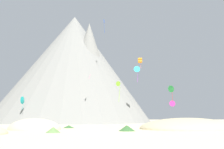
% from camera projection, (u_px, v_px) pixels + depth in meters
% --- Properties ---
extents(ground_plane, '(400.00, 400.00, 0.00)m').
position_uv_depth(ground_plane, '(112.00, 134.00, 31.76)').
color(ground_plane, beige).
extents(dune_foreground_left, '(14.18, 14.99, 4.05)m').
position_uv_depth(dune_foreground_left, '(34.00, 130.00, 42.31)').
color(dune_foreground_left, beige).
rests_on(dune_foreground_left, ground_plane).
extents(dune_foreground_right, '(26.76, 26.11, 4.18)m').
position_uv_depth(dune_foreground_right, '(187.00, 129.00, 45.95)').
color(dune_foreground_right, '#CCBA8E').
rests_on(dune_foreground_right, ground_plane).
extents(bush_low_patch, '(2.16, 2.16, 0.81)m').
position_uv_depth(bush_low_patch, '(53.00, 130.00, 33.85)').
color(bush_low_patch, '#668C4C').
rests_on(bush_low_patch, ground_plane).
extents(bush_near_right, '(3.21, 3.21, 0.59)m').
position_uv_depth(bush_near_right, '(69.00, 127.00, 48.20)').
color(bush_near_right, '#386633').
rests_on(bush_near_right, ground_plane).
extents(bush_scatter_east, '(1.93, 1.93, 0.53)m').
position_uv_depth(bush_scatter_east, '(39.00, 127.00, 47.50)').
color(bush_scatter_east, '#668C4C').
rests_on(bush_scatter_east, ground_plane).
extents(bush_far_right, '(3.83, 3.83, 0.94)m').
position_uv_depth(bush_far_right, '(127.00, 128.00, 37.76)').
color(bush_far_right, '#386633').
rests_on(bush_far_right, ground_plane).
extents(rock_massif, '(97.78, 97.78, 50.21)m').
position_uv_depth(rock_massif, '(75.00, 68.00, 108.27)').
color(rock_massif, gray).
rests_on(rock_massif, ground_plane).
extents(kite_blue_high, '(0.51, 1.08, 5.36)m').
position_uv_depth(kite_blue_high, '(104.00, 23.00, 89.28)').
color(kite_blue_high, blue).
extents(kite_lime_low, '(1.25, 1.00, 5.12)m').
position_uv_depth(kite_lime_low, '(118.00, 84.00, 58.32)').
color(kite_lime_low, '#8CD133').
extents(kite_teal_low, '(0.90, 2.45, 4.23)m').
position_uv_depth(kite_teal_low, '(23.00, 100.00, 74.07)').
color(kite_teal_low, teal).
extents(kite_magenta_low, '(2.09, 0.58, 2.07)m').
position_uv_depth(kite_magenta_low, '(172.00, 104.00, 81.61)').
color(kite_magenta_low, '#D1339E').
extents(kite_orange_mid, '(1.56, 1.65, 3.67)m').
position_uv_depth(kite_orange_mid, '(140.00, 60.00, 80.55)').
color(kite_orange_mid, orange).
extents(kite_pink_mid, '(0.72, 1.19, 1.63)m').
position_uv_depth(kite_pink_mid, '(90.00, 77.00, 75.25)').
color(kite_pink_mid, pink).
extents(kite_green_low, '(1.89, 2.12, 4.70)m').
position_uv_depth(kite_green_low, '(171.00, 89.00, 68.26)').
color(kite_green_low, green).
extents(kite_cyan_mid, '(1.61, 0.64, 4.21)m').
position_uv_depth(kite_cyan_mid, '(137.00, 69.00, 59.05)').
color(kite_cyan_mid, '#33BCDB').
extents(kite_white_low, '(1.84, 0.61, 1.84)m').
position_uv_depth(kite_white_low, '(63.00, 98.00, 90.60)').
color(kite_white_low, white).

